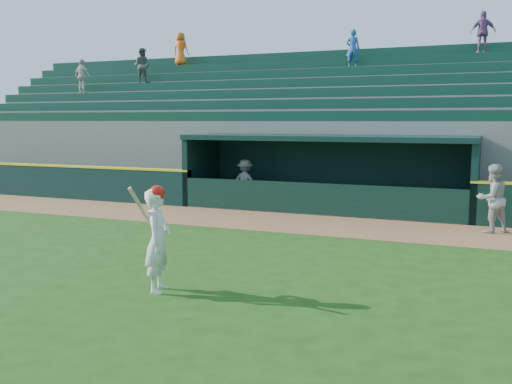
# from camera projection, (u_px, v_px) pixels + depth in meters

# --- Properties ---
(ground) EXTENTS (120.00, 120.00, 0.00)m
(ground) POSITION_uv_depth(u_px,v_px,m) (227.00, 263.00, 11.89)
(ground) COLOR #1C4210
(ground) RESTS_ON ground
(warning_track) EXTENTS (40.00, 3.00, 0.01)m
(warning_track) POSITION_uv_depth(u_px,v_px,m) (300.00, 223.00, 16.38)
(warning_track) COLOR brown
(warning_track) RESTS_ON ground
(field_wall_left) EXTENTS (15.50, 0.30, 1.20)m
(field_wall_left) POSITION_uv_depth(u_px,v_px,m) (17.00, 180.00, 22.45)
(field_wall_left) COLOR black
(field_wall_left) RESTS_ON ground
(wall_stripe_left) EXTENTS (15.50, 0.32, 0.06)m
(wall_stripe_left) POSITION_uv_depth(u_px,v_px,m) (16.00, 164.00, 22.37)
(wall_stripe_left) COLOR yellow
(wall_stripe_left) RESTS_ON field_wall_left
(dugout_player_front) EXTENTS (1.12, 1.08, 1.81)m
(dugout_player_front) POSITION_uv_depth(u_px,v_px,m) (492.00, 199.00, 14.95)
(dugout_player_front) COLOR #9F9F9A
(dugout_player_front) RESTS_ON ground
(dugout_player_inside) EXTENTS (1.08, 0.68, 1.59)m
(dugout_player_inside) POSITION_uv_depth(u_px,v_px,m) (245.00, 182.00, 19.95)
(dugout_player_inside) COLOR #9E9D98
(dugout_player_inside) RESTS_ON ground
(dugout) EXTENTS (9.40, 2.80, 2.46)m
(dugout) POSITION_uv_depth(u_px,v_px,m) (329.00, 168.00, 19.06)
(dugout) COLOR slate
(dugout) RESTS_ON ground
(stands) EXTENTS (34.50, 6.26, 7.40)m
(stands) POSITION_uv_depth(u_px,v_px,m) (359.00, 134.00, 23.11)
(stands) COLOR slate
(stands) RESTS_ON ground
(batter_at_plate) EXTENTS (0.59, 0.84, 1.87)m
(batter_at_plate) POSITION_uv_depth(u_px,v_px,m) (158.00, 239.00, 9.81)
(batter_at_plate) COLOR silver
(batter_at_plate) RESTS_ON ground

